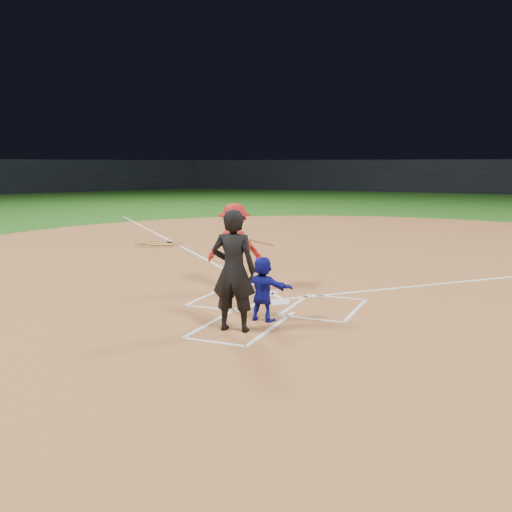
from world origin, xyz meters
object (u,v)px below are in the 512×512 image
at_px(catcher, 263,289).
at_px(on_deck_circle, 158,244).
at_px(home_plate, 277,302).
at_px(umpire, 234,271).
at_px(batter_at_plate, 235,247).

bearing_deg(catcher, on_deck_circle, -42.06).
xyz_separation_m(home_plate, on_deck_circle, (-6.78, 6.23, -0.00)).
xyz_separation_m(catcher, umpire, (-0.21, -0.75, 0.44)).
height_order(umpire, batter_at_plate, umpire).
height_order(catcher, umpire, umpire).
distance_m(home_plate, batter_at_plate, 1.75).
bearing_deg(home_plate, on_deck_circle, -42.56).
distance_m(on_deck_circle, catcher, 10.33).
bearing_deg(umpire, home_plate, -98.03).
distance_m(catcher, umpire, 0.89).
height_order(catcher, batter_at_plate, batter_at_plate).
distance_m(on_deck_circle, umpire, 10.79).
height_order(on_deck_circle, catcher, catcher).
bearing_deg(batter_at_plate, on_deck_circle, 134.98).
bearing_deg(catcher, home_plate, -75.23).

